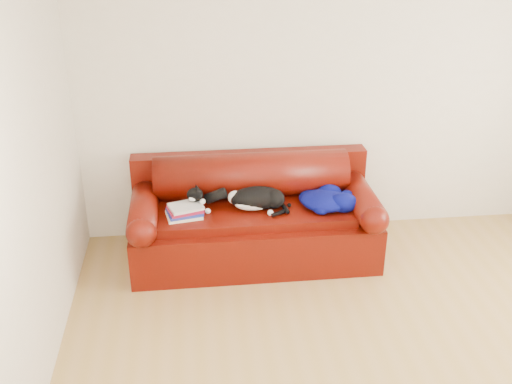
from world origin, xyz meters
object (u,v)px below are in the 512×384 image
at_px(book_stack, 185,211).
at_px(blanket, 327,199).
at_px(cat, 256,199).
at_px(sofa_base, 254,233).

height_order(book_stack, blanket, blanket).
bearing_deg(cat, book_stack, -157.36).
height_order(sofa_base, blanket, blanket).
distance_m(sofa_base, blanket, 0.71).
relative_size(book_stack, cat, 0.50).
bearing_deg(book_stack, sofa_base, 11.48).
distance_m(book_stack, cat, 0.61).
bearing_deg(sofa_base, book_stack, -168.52).
xyz_separation_m(book_stack, cat, (0.60, 0.07, 0.04)).
xyz_separation_m(sofa_base, blanket, (0.62, -0.08, 0.33)).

